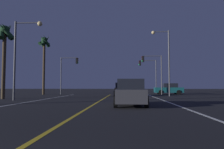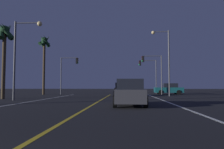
{
  "view_description": "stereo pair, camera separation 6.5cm",
  "coord_description": "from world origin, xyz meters",
  "views": [
    {
      "loc": [
        2.1,
        -0.97,
        1.26
      ],
      "look_at": [
        0.24,
        30.66,
        3.02
      ],
      "focal_mm": 33.78,
      "sensor_mm": 36.0,
      "label": 1
    },
    {
      "loc": [
        2.17,
        -0.97,
        1.26
      ],
      "look_at": [
        0.24,
        30.66,
        3.02
      ],
      "focal_mm": 33.78,
      "sensor_mm": 36.0,
      "label": 2
    }
  ],
  "objects": [
    {
      "name": "lane_edge_right",
      "position": [
        5.55,
        12.21,
        0.0
      ],
      "size": [
        0.16,
        36.43,
        0.01
      ],
      "primitive_type": "cube",
      "color": "silver",
      "rests_on": "ground"
    },
    {
      "name": "lane_edge_left",
      "position": [
        -5.55,
        12.21,
        0.0
      ],
      "size": [
        0.16,
        36.43,
        0.01
      ],
      "primitive_type": "cube",
      "color": "silver",
      "rests_on": "ground"
    },
    {
      "name": "lane_center_divider",
      "position": [
        0.0,
        12.21,
        0.0
      ],
      "size": [
        0.16,
        36.43,
        0.01
      ],
      "primitive_type": "cube",
      "color": "gold",
      "rests_on": "ground"
    },
    {
      "name": "car_ahead_far",
      "position": [
        1.8,
        26.07,
        0.82
      ],
      "size": [
        2.02,
        4.3,
        1.7
      ],
      "rotation": [
        0.0,
        0.0,
        1.57
      ],
      "color": "black",
      "rests_on": "ground"
    },
    {
      "name": "car_crossing_side",
      "position": [
        9.01,
        32.32,
        0.82
      ],
      "size": [
        4.3,
        2.02,
        1.7
      ],
      "rotation": [
        0.0,
        0.0,
        3.14
      ],
      "color": "black",
      "rests_on": "ground"
    },
    {
      "name": "car_lead_same_lane",
      "position": [
        2.48,
        12.72,
        0.82
      ],
      "size": [
        2.02,
        4.3,
        1.7
      ],
      "rotation": [
        0.0,
        0.0,
        1.57
      ],
      "color": "black",
      "rests_on": "ground"
    },
    {
      "name": "traffic_light_near_right",
      "position": [
        6.3,
        30.93,
        4.33
      ],
      "size": [
        3.04,
        0.36,
        5.87
      ],
      "rotation": [
        0.0,
        0.0,
        3.14
      ],
      "color": "#4C4C51",
      "rests_on": "ground"
    },
    {
      "name": "traffic_light_near_left",
      "position": [
        -6.41,
        30.93,
        4.18
      ],
      "size": [
        2.79,
        0.36,
        5.68
      ],
      "color": "#4C4C51",
      "rests_on": "ground"
    },
    {
      "name": "traffic_light_far_right",
      "position": [
        6.28,
        36.43,
        4.33
      ],
      "size": [
        3.1,
        0.36,
        5.87
      ],
      "rotation": [
        0.0,
        0.0,
        3.14
      ],
      "color": "#4C4C51",
      "rests_on": "ground"
    },
    {
      "name": "street_lamp_left_mid",
      "position": [
        -7.09,
        17.26,
        4.62
      ],
      "size": [
        2.56,
        0.44,
        7.12
      ],
      "color": "#4C4C51",
      "rests_on": "ground"
    },
    {
      "name": "street_lamp_right_far",
      "position": [
        7.23,
        25.75,
        5.26
      ],
      "size": [
        2.25,
        0.44,
        8.33
      ],
      "rotation": [
        0.0,
        0.0,
        3.14
      ],
      "color": "#4C4C51",
      "rests_on": "ground"
    },
    {
      "name": "palm_tree_left_mid",
      "position": [
        -9.87,
        19.2,
        6.13
      ],
      "size": [
        2.03,
        2.1,
        7.83
      ],
      "color": "#473826",
      "rests_on": "ground"
    },
    {
      "name": "palm_tree_left_far",
      "position": [
        -10.02,
        30.02,
        7.26
      ],
      "size": [
        2.1,
        2.06,
        9.04
      ],
      "color": "#473826",
      "rests_on": "ground"
    }
  ]
}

